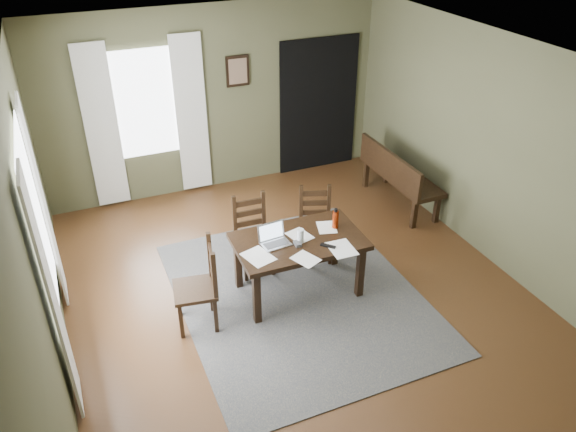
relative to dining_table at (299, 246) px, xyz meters
name	(u,v)px	position (x,y,z in m)	size (l,w,h in m)	color
ground	(298,296)	(-0.04, -0.08, -0.64)	(5.00, 6.00, 0.01)	#492C16
room_shell	(300,152)	(-0.04, -0.08, 1.17)	(5.02, 6.02, 2.71)	#4C4E33
rug	(298,295)	(-0.04, -0.08, -0.62)	(2.60, 3.20, 0.01)	#444444
dining_table	(299,246)	(0.00, 0.00, 0.00)	(1.43, 0.88, 0.71)	black
chair_end	(200,287)	(-1.16, -0.11, -0.14)	(0.50, 0.50, 1.00)	black
chair_back_left	(253,235)	(-0.31, 0.62, -0.16)	(0.43, 0.44, 0.95)	black
chair_back_right	(316,224)	(0.49, 0.58, -0.18)	(0.51, 0.51, 0.92)	black
bench	(397,173)	(2.11, 1.30, -0.12)	(0.49, 1.52, 0.86)	black
laptop	(274,238)	(-0.28, 0.05, 0.14)	(0.33, 0.27, 0.21)	#B7B7BC
computer_mouse	(297,244)	(-0.06, -0.10, 0.11)	(0.06, 0.10, 0.04)	#3F3F42
tv_remote	(328,246)	(0.23, -0.26, 0.10)	(0.05, 0.17, 0.02)	black
drinking_glass	(300,236)	(-0.01, -0.06, 0.17)	(0.07, 0.07, 0.16)	silver
water_bottle	(335,219)	(0.47, 0.06, 0.20)	(0.08, 0.08, 0.24)	#9E2C0C
paper_a	(258,257)	(-0.53, -0.14, 0.09)	(0.26, 0.33, 0.00)	white
paper_b	(342,249)	(0.34, -0.35, 0.09)	(0.26, 0.33, 0.00)	white
paper_c	(300,236)	(0.04, 0.06, 0.09)	(0.21, 0.28, 0.00)	white
paper_d	(327,227)	(0.39, 0.09, 0.09)	(0.20, 0.27, 0.00)	white
paper_e	(306,259)	(-0.09, -0.37, 0.09)	(0.21, 0.27, 0.00)	white
window_left	(38,224)	(-2.51, 0.12, 0.82)	(0.01, 1.30, 1.70)	white
window_back	(145,104)	(-1.04, 2.89, 0.82)	(1.00, 0.01, 1.50)	white
curtain_left_near	(53,300)	(-2.48, -0.70, 0.57)	(0.03, 0.48, 2.30)	silver
curtain_left_far	(44,206)	(-2.48, 0.94, 0.57)	(0.03, 0.48, 2.30)	silver
curtain_back_left	(102,128)	(-1.66, 2.86, 0.57)	(0.44, 0.03, 2.30)	silver
curtain_back_right	(191,116)	(-0.42, 2.86, 0.57)	(0.44, 0.03, 2.30)	silver
framed_picture	(238,71)	(0.31, 2.88, 1.12)	(0.34, 0.03, 0.44)	black
doorway_back	(318,106)	(1.61, 2.89, 0.42)	(1.30, 0.03, 2.10)	black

